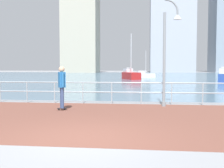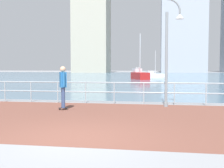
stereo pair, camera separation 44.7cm
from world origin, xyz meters
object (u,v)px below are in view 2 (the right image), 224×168
(lamppost, at_px, (171,47))
(skateboarder, at_px, (63,84))
(sailboat_red, at_px, (155,75))
(sailboat_white, at_px, (140,75))

(lamppost, distance_m, skateboarder, 4.87)
(sailboat_red, xyz_separation_m, sailboat_white, (-2.20, -6.93, 0.20))
(lamppost, bearing_deg, sailboat_white, 95.86)
(lamppost, distance_m, sailboat_white, 28.99)
(lamppost, xyz_separation_m, skateboarder, (-4.35, -1.57, -1.54))
(sailboat_red, bearing_deg, skateboarder, -95.51)
(skateboarder, xyz_separation_m, sailboat_red, (3.59, 37.27, -0.62))
(sailboat_red, distance_m, sailboat_white, 7.28)
(lamppost, bearing_deg, skateboarder, -160.17)
(sailboat_red, bearing_deg, lamppost, -88.79)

